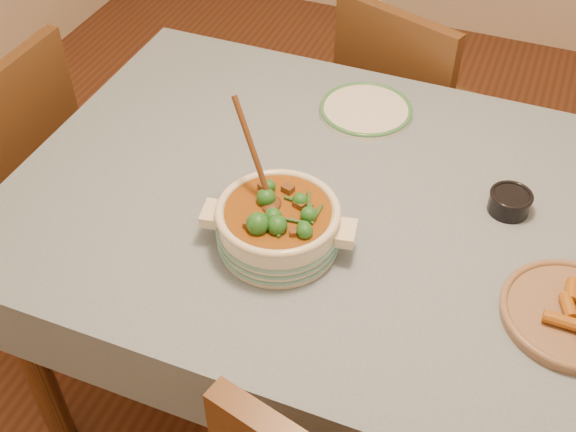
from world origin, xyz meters
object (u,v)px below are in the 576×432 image
(chair_left, at_px, (12,162))
(stew_casserole, at_px, (278,223))
(fried_plate, at_px, (572,313))
(dining_table, at_px, (373,237))
(condiment_bowl, at_px, (510,201))
(white_plate, at_px, (366,110))
(chair_far, at_px, (405,108))

(chair_left, bearing_deg, stew_casserole, 75.67)
(fried_plate, height_order, chair_left, chair_left)
(dining_table, xyz_separation_m, stew_casserole, (-0.16, -0.19, 0.16))
(stew_casserole, relative_size, condiment_bowl, 3.45)
(condiment_bowl, bearing_deg, stew_casserole, -146.50)
(fried_plate, bearing_deg, stew_casserole, -177.63)
(dining_table, height_order, fried_plate, fried_plate)
(condiment_bowl, bearing_deg, white_plate, 149.89)
(dining_table, distance_m, fried_plate, 0.48)
(fried_plate, relative_size, chair_far, 0.38)
(white_plate, bearing_deg, stew_casserole, -93.41)
(stew_casserole, bearing_deg, white_plate, 86.59)
(fried_plate, bearing_deg, white_plate, 138.67)
(stew_casserole, bearing_deg, chair_far, 86.83)
(chair_far, bearing_deg, dining_table, 117.55)
(fried_plate, bearing_deg, chair_left, 171.54)
(dining_table, distance_m, chair_left, 1.15)
(dining_table, xyz_separation_m, chair_left, (-1.13, 0.07, -0.18))
(stew_casserole, xyz_separation_m, condiment_bowl, (0.44, 0.29, -0.04))
(chair_far, xyz_separation_m, chair_left, (-1.02, -0.69, -0.01))
(stew_casserole, distance_m, fried_plate, 0.60)
(chair_left, bearing_deg, condiment_bowl, 91.83)
(fried_plate, height_order, chair_far, chair_far)
(chair_far, bearing_deg, fried_plate, 139.94)
(dining_table, bearing_deg, chair_far, 98.17)
(dining_table, bearing_deg, fried_plate, -20.14)
(fried_plate, distance_m, chair_left, 1.62)
(chair_left, bearing_deg, white_plate, 105.45)
(condiment_bowl, xyz_separation_m, chair_far, (-0.38, 0.66, -0.29))
(white_plate, distance_m, fried_plate, 0.76)
(condiment_bowl, bearing_deg, dining_table, -159.19)
(chair_left, bearing_deg, fried_plate, 82.11)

